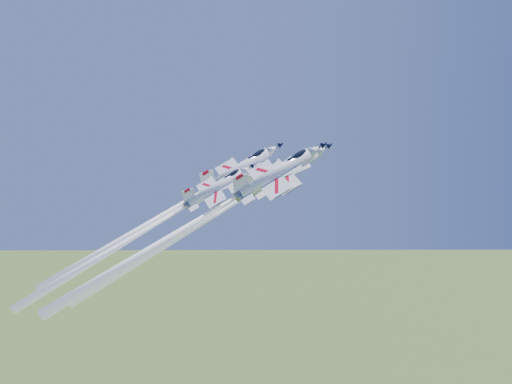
{
  "coord_description": "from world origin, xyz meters",
  "views": [
    {
      "loc": [
        -0.53,
        -102.24,
        122.52
      ],
      "look_at": [
        0.0,
        0.0,
        102.43
      ],
      "focal_mm": 40.0,
      "sensor_mm": 36.0,
      "label": 1
    }
  ],
  "objects_px": {
    "jet_left": "(170,211)",
    "jet_slot": "(143,232)",
    "jet_lead": "(210,217)",
    "jet_right": "(195,222)"
  },
  "relations": [
    {
      "from": "jet_left",
      "to": "jet_slot",
      "type": "height_order",
      "value": "jet_left"
    },
    {
      "from": "jet_right",
      "to": "jet_left",
      "type": "bearing_deg",
      "value": -173.52
    },
    {
      "from": "jet_lead",
      "to": "jet_slot",
      "type": "xyz_separation_m",
      "value": [
        -11.13,
        -6.37,
        -0.94
      ]
    },
    {
      "from": "jet_lead",
      "to": "jet_left",
      "type": "xyz_separation_m",
      "value": [
        -7.99,
        3.98,
        0.27
      ]
    },
    {
      "from": "jet_left",
      "to": "jet_slot",
      "type": "xyz_separation_m",
      "value": [
        -3.15,
        -10.35,
        -1.21
      ]
    },
    {
      "from": "jet_left",
      "to": "jet_right",
      "type": "xyz_separation_m",
      "value": [
        5.91,
        -11.31,
        0.64
      ]
    },
    {
      "from": "jet_right",
      "to": "jet_slot",
      "type": "relative_size",
      "value": 1.19
    },
    {
      "from": "jet_lead",
      "to": "jet_right",
      "type": "relative_size",
      "value": 0.99
    },
    {
      "from": "jet_left",
      "to": "jet_slot",
      "type": "distance_m",
      "value": 10.89
    },
    {
      "from": "jet_slot",
      "to": "jet_lead",
      "type": "bearing_deg",
      "value": 98.65
    }
  ]
}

